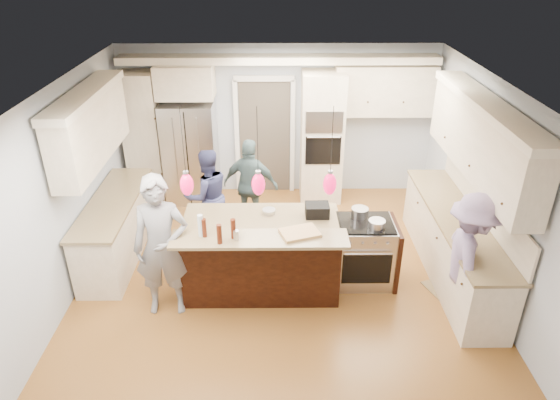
{
  "coord_description": "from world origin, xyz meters",
  "views": [
    {
      "loc": [
        -0.05,
        -5.53,
        4.24
      ],
      "look_at": [
        0.0,
        0.35,
        1.15
      ],
      "focal_mm": 32.0,
      "sensor_mm": 36.0,
      "label": 1
    }
  ],
  "objects_px": {
    "person_bar_end": "(162,247)",
    "person_far_left": "(208,196)",
    "refrigerator": "(191,153)",
    "kitchen_island": "(262,253)",
    "island_range": "(365,251)"
  },
  "relations": [
    {
      "from": "island_range",
      "to": "person_far_left",
      "type": "xyz_separation_m",
      "value": [
        -2.26,
        1.11,
        0.29
      ]
    },
    {
      "from": "refrigerator",
      "to": "person_far_left",
      "type": "bearing_deg",
      "value": -71.93
    },
    {
      "from": "refrigerator",
      "to": "person_far_left",
      "type": "xyz_separation_m",
      "value": [
        0.45,
        -1.38,
        -0.15
      ]
    },
    {
      "from": "kitchen_island",
      "to": "person_bar_end",
      "type": "bearing_deg",
      "value": -156.33
    },
    {
      "from": "refrigerator",
      "to": "island_range",
      "type": "height_order",
      "value": "refrigerator"
    },
    {
      "from": "kitchen_island",
      "to": "island_range",
      "type": "height_order",
      "value": "kitchen_island"
    },
    {
      "from": "refrigerator",
      "to": "kitchen_island",
      "type": "bearing_deg",
      "value": -63.06
    },
    {
      "from": "kitchen_island",
      "to": "person_bar_end",
      "type": "distance_m",
      "value": 1.38
    },
    {
      "from": "refrigerator",
      "to": "person_far_left",
      "type": "height_order",
      "value": "refrigerator"
    },
    {
      "from": "island_range",
      "to": "person_bar_end",
      "type": "bearing_deg",
      "value": -167.04
    },
    {
      "from": "kitchen_island",
      "to": "island_range",
      "type": "distance_m",
      "value": 1.41
    },
    {
      "from": "person_bar_end",
      "to": "person_far_left",
      "type": "height_order",
      "value": "person_bar_end"
    },
    {
      "from": "refrigerator",
      "to": "person_bar_end",
      "type": "relative_size",
      "value": 0.96
    },
    {
      "from": "person_bar_end",
      "to": "person_far_left",
      "type": "xyz_separation_m",
      "value": [
        0.34,
        1.71,
        -0.18
      ]
    },
    {
      "from": "kitchen_island",
      "to": "island_range",
      "type": "xyz_separation_m",
      "value": [
        1.41,
        0.08,
        -0.03
      ]
    }
  ]
}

